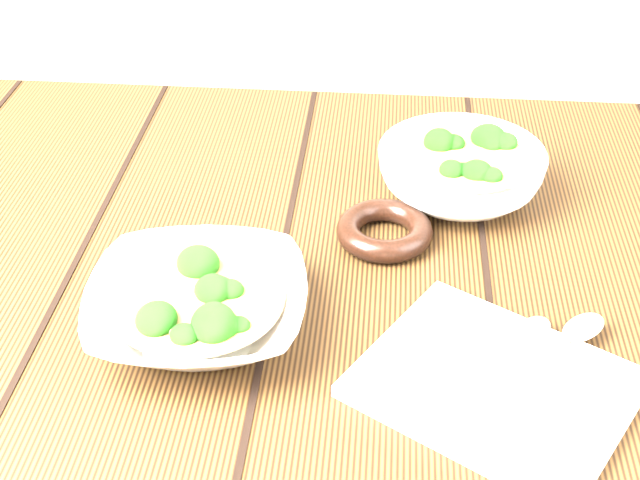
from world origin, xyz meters
TOP-DOWN VIEW (x-y plane):
  - table at (0.00, 0.00)m, footprint 1.20×0.80m
  - soup_bowl_front at (-0.08, -0.08)m, footprint 0.21×0.21m
  - soup_bowl_back at (0.16, 0.16)m, footprint 0.23×0.23m
  - trivet at (0.08, 0.07)m, footprint 0.11×0.11m
  - napkin at (0.18, -0.13)m, footprint 0.27×0.25m
  - spoon_left at (0.19, -0.10)m, footprint 0.12×0.15m
  - spoon_right at (0.23, -0.09)m, footprint 0.13×0.14m

SIDE VIEW (x-z plane):
  - table at x=0.00m, z-range 0.26..1.01m
  - napkin at x=0.18m, z-range 0.75..0.76m
  - trivet at x=0.08m, z-range 0.75..0.77m
  - spoon_left at x=0.19m, z-range 0.76..0.77m
  - spoon_right at x=0.23m, z-range 0.76..0.77m
  - soup_bowl_front at x=-0.08m, z-range 0.75..0.80m
  - soup_bowl_back at x=0.16m, z-range 0.75..0.81m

